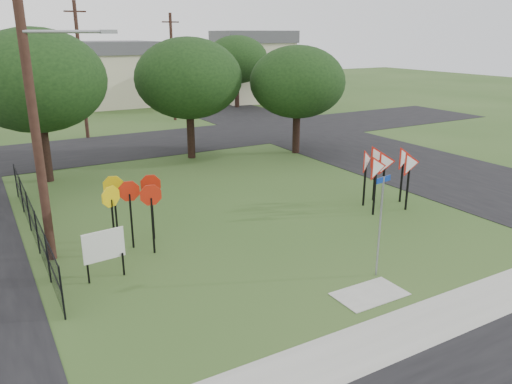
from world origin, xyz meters
TOP-DOWN VIEW (x-y plane):
  - ground at (0.00, 0.00)m, footprint 140.00×140.00m
  - sidewalk at (0.00, -4.20)m, footprint 30.00×1.60m
  - planting_strip at (0.00, -5.40)m, footprint 30.00×0.80m
  - street_right at (12.00, 10.00)m, footprint 8.00×50.00m
  - street_far at (0.00, 20.00)m, footprint 60.00×8.00m
  - curb_pad at (0.00, -2.40)m, footprint 2.00×1.20m
  - street_name_sign at (0.97, -1.60)m, footprint 0.63×0.14m
  - stop_sign_cluster at (-4.69, 4.08)m, footprint 2.22×1.85m
  - yield_sign_cluster at (5.56, 2.94)m, footprint 3.21×1.67m
  - info_board at (-6.13, 2.20)m, footprint 1.23×0.16m
  - utility_pole_main at (-7.24, 4.50)m, footprint 3.55×0.33m
  - far_pole_a at (-2.00, 24.00)m, footprint 1.40×0.24m
  - far_pole_b at (6.00, 28.00)m, footprint 1.40×0.24m
  - fence_run at (-7.60, 6.25)m, footprint 0.05×11.55m
  - house_mid at (4.00, 40.00)m, footprint 8.40×8.40m
  - house_right at (18.00, 36.00)m, footprint 8.30×8.30m
  - tree_near_left at (-6.00, 14.00)m, footprint 6.40×6.40m
  - tree_near_mid at (2.00, 15.00)m, footprint 6.00×6.00m
  - tree_near_right at (8.00, 13.00)m, footprint 5.60×5.60m
  - tree_far_right at (14.00, 32.00)m, footprint 6.00×6.00m

SIDE VIEW (x-z plane):
  - ground at x=0.00m, z-range 0.00..0.00m
  - planting_strip at x=0.00m, z-range 0.00..0.02m
  - sidewalk at x=0.00m, z-range 0.00..0.02m
  - street_right at x=12.00m, z-range 0.00..0.02m
  - street_far at x=0.00m, z-range 0.00..0.02m
  - curb_pad at x=0.00m, z-range 0.00..0.02m
  - fence_run at x=-7.60m, z-range 0.03..1.53m
  - info_board at x=-6.13m, z-range 0.25..1.79m
  - street_name_sign at x=0.97m, z-range 0.22..3.31m
  - stop_sign_cluster at x=-4.69m, z-range 0.58..2.96m
  - yield_sign_cluster at x=5.56m, z-range 0.59..3.10m
  - house_mid at x=4.00m, z-range 0.05..6.25m
  - house_right at x=18.00m, z-range 0.05..7.25m
  - tree_near_right at x=8.00m, z-range 1.06..7.39m
  - far_pole_b at x=6.00m, z-range 0.10..8.60m
  - tree_near_mid at x=2.00m, z-range 1.14..7.94m
  - tree_far_right at x=14.00m, z-range 1.14..7.94m
  - far_pole_a at x=-2.00m, z-range 0.10..9.10m
  - tree_near_left at x=-6.00m, z-range 1.22..8.49m
  - utility_pole_main at x=-7.24m, z-range 0.21..10.21m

